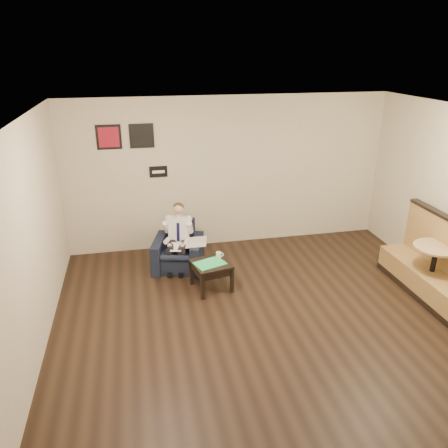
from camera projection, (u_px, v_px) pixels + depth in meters
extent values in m
plane|color=black|center=(277.00, 331.00, 5.90)|extent=(6.00, 6.00, 0.00)
cube|color=beige|center=(229.00, 173.00, 8.10)|extent=(6.00, 0.02, 2.80)
cube|color=beige|center=(442.00, 430.00, 2.66)|extent=(6.00, 0.02, 2.80)
cube|color=beige|center=(22.00, 259.00, 4.81)|extent=(0.02, 6.00, 2.80)
cube|color=white|center=(288.00, 121.00, 4.85)|extent=(6.00, 6.00, 0.02)
cube|color=black|center=(158.00, 172.00, 7.80)|extent=(0.32, 0.02, 0.20)
cube|color=maroon|center=(109.00, 137.00, 7.40)|extent=(0.42, 0.03, 0.42)
cube|color=black|center=(142.00, 136.00, 7.51)|extent=(0.42, 0.03, 0.42)
cube|color=black|center=(178.00, 247.00, 7.47)|extent=(0.99, 0.99, 0.78)
cube|color=white|center=(176.00, 247.00, 7.26)|extent=(0.22, 0.29, 0.01)
cube|color=silver|center=(196.00, 242.00, 7.32)|extent=(0.42, 0.49, 0.01)
cube|color=black|center=(211.00, 276.00, 6.87)|extent=(0.66, 0.66, 0.45)
cube|color=#2AD66A|center=(210.00, 263.00, 6.76)|extent=(0.53, 0.46, 0.01)
cylinder|color=white|center=(219.00, 255.00, 6.94)|extent=(0.10, 0.10, 0.10)
cube|color=black|center=(210.00, 258.00, 6.94)|extent=(0.14, 0.08, 0.01)
cube|color=olive|center=(442.00, 265.00, 6.39)|extent=(0.56, 2.35, 1.20)
cylinder|color=tan|center=(432.00, 271.00, 6.64)|extent=(0.84, 0.84, 0.82)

